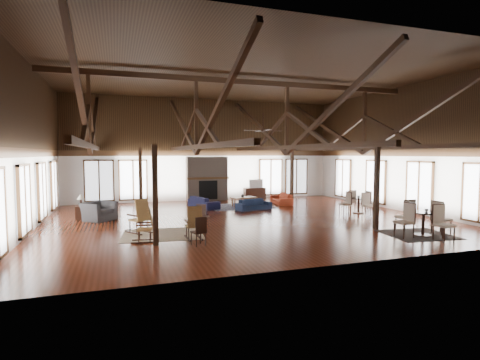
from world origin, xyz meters
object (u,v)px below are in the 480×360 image
object	(u,v)px
sofa_navy_front	(254,205)
armchair	(99,211)
sofa_orange	(281,199)
cafe_table_far	(359,202)
cafe_table_near	(423,219)
sofa_navy_left	(204,202)
coffee_table	(244,198)
tv_console	(255,193)

from	to	relation	value
sofa_navy_front	armchair	bearing A→B (deg)	172.19
sofa_navy_front	sofa_orange	distance (m)	2.75
armchair	cafe_table_far	xyz separation A→B (m)	(11.43, -1.77, 0.12)
sofa_navy_front	cafe_table_near	world-z (taller)	cafe_table_near
sofa_navy_left	armchair	size ratio (longest dim) A/B	1.69
sofa_navy_front	coffee_table	bearing A→B (deg)	81.72
sofa_orange	tv_console	xyz separation A→B (m)	(-0.51, 2.86, 0.04)
sofa_orange	cafe_table_near	xyz separation A→B (m)	(1.16, -8.90, 0.28)
sofa_navy_front	sofa_navy_left	distance (m)	2.62
sofa_navy_left	tv_console	size ratio (longest dim) A/B	1.52
sofa_navy_front	sofa_navy_left	size ratio (longest dim) A/B	0.89
sofa_navy_front	cafe_table_far	bearing A→B (deg)	-44.22
coffee_table	cafe_table_near	xyz separation A→B (m)	(3.51, -8.49, 0.12)
armchair	cafe_table_near	world-z (taller)	cafe_table_near
coffee_table	cafe_table_near	bearing A→B (deg)	-81.79
sofa_navy_front	coffee_table	world-z (taller)	sofa_navy_front
coffee_table	armchair	world-z (taller)	armchair
sofa_navy_left	armchair	distance (m)	5.39
cafe_table_far	tv_console	world-z (taller)	cafe_table_far
coffee_table	armchair	xyz separation A→B (m)	(-7.03, -1.94, -0.07)
cafe_table_near	tv_console	bearing A→B (deg)	98.07
cafe_table_near	armchair	bearing A→B (deg)	148.13
cafe_table_far	sofa_navy_left	bearing A→B (deg)	148.77
armchair	sofa_navy_front	bearing A→B (deg)	-39.35
cafe_table_far	tv_console	distance (m)	7.43
sofa_navy_left	coffee_table	size ratio (longest dim) A/B	1.38
sofa_navy_front	cafe_table_near	bearing A→B (deg)	-78.84
coffee_table	cafe_table_near	distance (m)	9.19
sofa_orange	armchair	size ratio (longest dim) A/B	1.66
sofa_orange	coffee_table	xyz separation A→B (m)	(-2.35, -0.40, 0.16)
sofa_navy_left	tv_console	bearing A→B (deg)	-69.57
armchair	cafe_table_far	bearing A→B (deg)	-54.12
sofa_orange	armchair	xyz separation A→B (m)	(-9.38, -2.35, 0.10)
sofa_orange	cafe_table_near	bearing A→B (deg)	14.96
sofa_navy_left	cafe_table_near	world-z (taller)	cafe_table_near
sofa_navy_left	tv_console	xyz separation A→B (m)	(3.93, 3.04, 0.04)
sofa_orange	coffee_table	world-z (taller)	sofa_orange
sofa_navy_front	cafe_table_near	size ratio (longest dim) A/B	0.81
armchair	tv_console	size ratio (longest dim) A/B	0.90
sofa_orange	cafe_table_near	size ratio (longest dim) A/B	0.90
sofa_navy_left	coffee_table	bearing A→B (deg)	-113.36
coffee_table	tv_console	distance (m)	3.75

